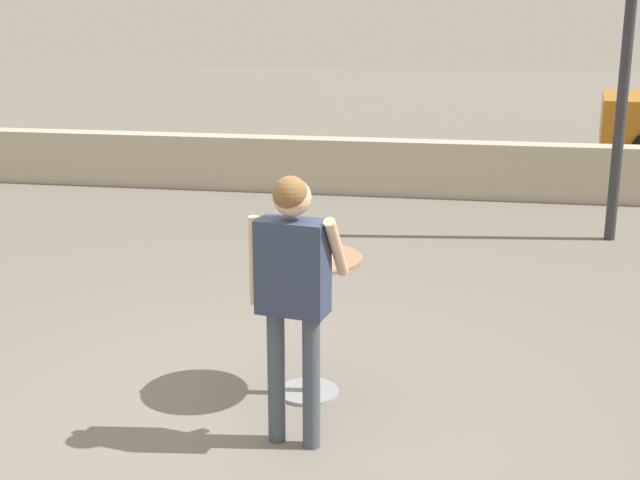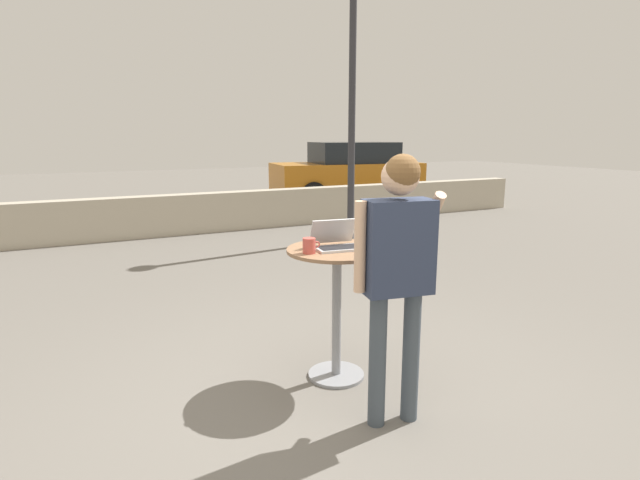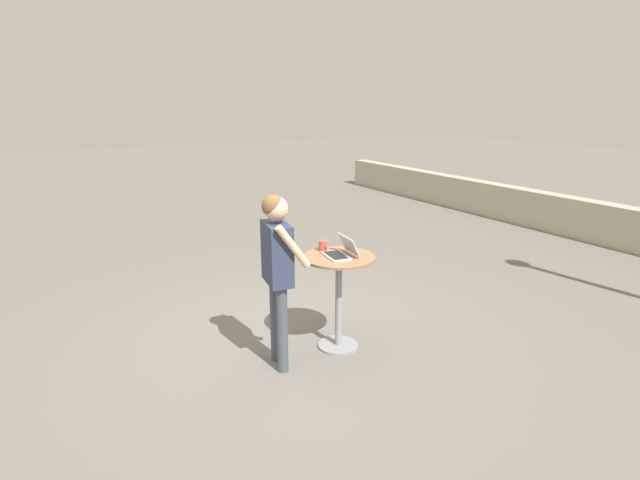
{
  "view_description": "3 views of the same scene",
  "coord_description": "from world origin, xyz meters",
  "px_view_note": "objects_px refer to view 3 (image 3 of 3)",
  "views": [
    {
      "loc": [
        1.29,
        -5.31,
        2.79
      ],
      "look_at": [
        0.4,
        0.15,
        1.2
      ],
      "focal_mm": 50.0,
      "sensor_mm": 36.0,
      "label": 1
    },
    {
      "loc": [
        -1.42,
        -2.78,
        1.83
      ],
      "look_at": [
        0.13,
        0.33,
        1.1
      ],
      "focal_mm": 28.0,
      "sensor_mm": 36.0,
      "label": 2
    },
    {
      "loc": [
        4.37,
        -2.25,
        2.56
      ],
      "look_at": [
        0.09,
        0.24,
        1.16
      ],
      "focal_mm": 28.0,
      "sensor_mm": 36.0,
      "label": 3
    }
  ],
  "objects_px": {
    "cafe_table": "(339,285)",
    "coffee_mug": "(323,246)",
    "laptop": "(341,252)",
    "standing_person": "(277,259)"
  },
  "relations": [
    {
      "from": "laptop",
      "to": "standing_person",
      "type": "xyz_separation_m",
      "value": [
        0.03,
        -0.73,
        0.04
      ]
    },
    {
      "from": "cafe_table",
      "to": "laptop",
      "type": "bearing_deg",
      "value": 65.61
    },
    {
      "from": "cafe_table",
      "to": "standing_person",
      "type": "xyz_separation_m",
      "value": [
        0.03,
        -0.71,
        0.4
      ]
    },
    {
      "from": "standing_person",
      "to": "coffee_mug",
      "type": "bearing_deg",
      "value": 112.75
    },
    {
      "from": "laptop",
      "to": "coffee_mug",
      "type": "height_order",
      "value": "laptop"
    },
    {
      "from": "cafe_table",
      "to": "coffee_mug",
      "type": "distance_m",
      "value": 0.44
    },
    {
      "from": "cafe_table",
      "to": "standing_person",
      "type": "distance_m",
      "value": 0.82
    },
    {
      "from": "laptop",
      "to": "coffee_mug",
      "type": "bearing_deg",
      "value": -166.71
    },
    {
      "from": "laptop",
      "to": "coffee_mug",
      "type": "relative_size",
      "value": 2.91
    },
    {
      "from": "laptop",
      "to": "standing_person",
      "type": "distance_m",
      "value": 0.73
    }
  ]
}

